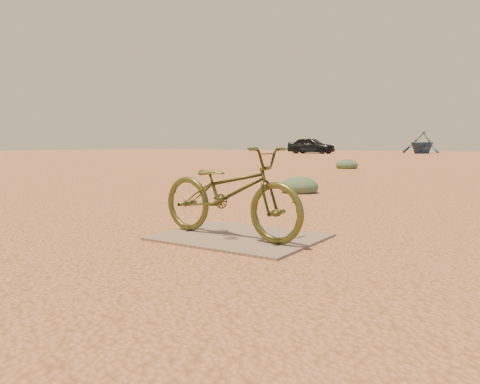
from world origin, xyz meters
The scene contains 8 objects.
ground centered at (0.00, 0.00, 0.00)m, with size 120.00×120.00×0.00m, color #C77B4F.
plywood_board centered at (0.58, -0.34, 0.01)m, with size 1.40×1.13×0.02m, color #7D6354.
bicycle centered at (0.52, -0.42, 0.43)m, with size 0.54×1.55×0.81m, color #474A1E.
car centered at (-15.66, 36.34, 0.75)m, with size 1.78×4.41×1.50m, color black.
boat_near_left centered at (-17.38, 40.33, 0.57)m, with size 3.90×5.46×1.13m, color beige.
boat_far_left centered at (-7.05, 42.10, 1.06)m, with size 3.46×4.01×2.11m, color navy.
kale_a centered at (-0.77, 3.62, 0.00)m, with size 0.67×0.67×0.37m, color #4A6945.
kale_c centered at (-3.07, 12.09, 0.00)m, with size 0.78×0.78×0.43m, color #4A6945.
Camera 1 is at (2.90, -3.85, 0.85)m, focal length 35.00 mm.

